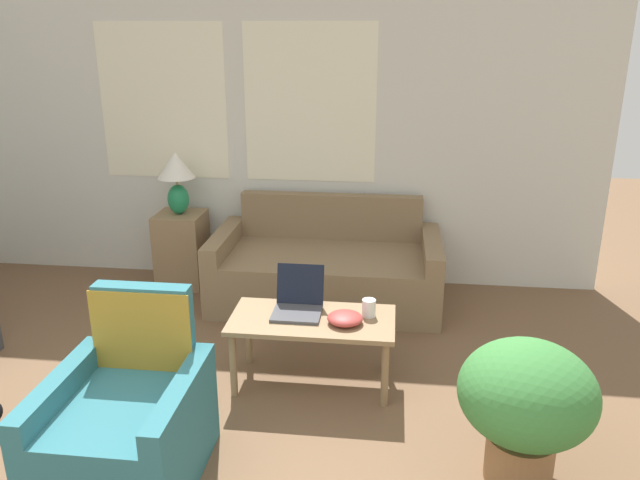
{
  "coord_description": "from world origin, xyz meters",
  "views": [
    {
      "loc": [
        1.27,
        -1.68,
        2.14
      ],
      "look_at": [
        0.78,
        2.39,
        0.75
      ],
      "focal_mm": 35.0,
      "sensor_mm": 36.0,
      "label": 1
    }
  ],
  "objects_px": {
    "cup_navy": "(369,308)",
    "table_lamp": "(177,175)",
    "laptop": "(298,302)",
    "snack_bowl": "(345,318)",
    "armchair": "(129,425)",
    "potted_plant": "(526,400)",
    "coffee_table": "(312,326)",
    "couch": "(327,270)"
  },
  "relations": [
    {
      "from": "couch",
      "to": "armchair",
      "type": "xyz_separation_m",
      "value": [
        -0.74,
        -2.25,
        0.02
      ]
    },
    {
      "from": "armchair",
      "to": "snack_bowl",
      "type": "xyz_separation_m",
      "value": [
        1.0,
        0.9,
        0.21
      ]
    },
    {
      "from": "coffee_table",
      "to": "snack_bowl",
      "type": "height_order",
      "value": "snack_bowl"
    },
    {
      "from": "armchair",
      "to": "laptop",
      "type": "xyz_separation_m",
      "value": [
        0.69,
        1.03,
        0.24
      ]
    },
    {
      "from": "couch",
      "to": "coffee_table",
      "type": "xyz_separation_m",
      "value": [
        0.05,
        -1.3,
        0.14
      ]
    },
    {
      "from": "cup_navy",
      "to": "table_lamp",
      "type": "bearing_deg",
      "value": 139.97
    },
    {
      "from": "armchair",
      "to": "snack_bowl",
      "type": "distance_m",
      "value": 1.36
    },
    {
      "from": "table_lamp",
      "to": "laptop",
      "type": "xyz_separation_m",
      "value": [
        1.24,
        -1.4,
        -0.47
      ]
    },
    {
      "from": "laptop",
      "to": "cup_navy",
      "type": "bearing_deg",
      "value": -2.21
    },
    {
      "from": "potted_plant",
      "to": "coffee_table",
      "type": "bearing_deg",
      "value": 146.0
    },
    {
      "from": "coffee_table",
      "to": "cup_navy",
      "type": "xyz_separation_m",
      "value": [
        0.34,
        0.07,
        0.11
      ]
    },
    {
      "from": "table_lamp",
      "to": "snack_bowl",
      "type": "distance_m",
      "value": 2.23
    },
    {
      "from": "coffee_table",
      "to": "cup_navy",
      "type": "relative_size",
      "value": 9.24
    },
    {
      "from": "table_lamp",
      "to": "potted_plant",
      "type": "height_order",
      "value": "table_lamp"
    },
    {
      "from": "table_lamp",
      "to": "coffee_table",
      "type": "height_order",
      "value": "table_lamp"
    },
    {
      "from": "couch",
      "to": "cup_navy",
      "type": "xyz_separation_m",
      "value": [
        0.4,
        -1.23,
        0.25
      ]
    },
    {
      "from": "couch",
      "to": "potted_plant",
      "type": "height_order",
      "value": "couch"
    },
    {
      "from": "armchair",
      "to": "laptop",
      "type": "relative_size",
      "value": 2.74
    },
    {
      "from": "cup_navy",
      "to": "coffee_table",
      "type": "bearing_deg",
      "value": -168.46
    },
    {
      "from": "table_lamp",
      "to": "snack_bowl",
      "type": "bearing_deg",
      "value": -44.72
    },
    {
      "from": "armchair",
      "to": "table_lamp",
      "type": "distance_m",
      "value": 2.59
    },
    {
      "from": "laptop",
      "to": "cup_navy",
      "type": "xyz_separation_m",
      "value": [
        0.44,
        -0.02,
        -0.01
      ]
    },
    {
      "from": "couch",
      "to": "table_lamp",
      "type": "height_order",
      "value": "table_lamp"
    },
    {
      "from": "armchair",
      "to": "coffee_table",
      "type": "height_order",
      "value": "armchair"
    },
    {
      "from": "table_lamp",
      "to": "laptop",
      "type": "bearing_deg",
      "value": -48.42
    },
    {
      "from": "coffee_table",
      "to": "snack_bowl",
      "type": "bearing_deg",
      "value": -12.79
    },
    {
      "from": "coffee_table",
      "to": "laptop",
      "type": "xyz_separation_m",
      "value": [
        -0.1,
        0.09,
        0.11
      ]
    },
    {
      "from": "coffee_table",
      "to": "potted_plant",
      "type": "bearing_deg",
      "value": -34.0
    },
    {
      "from": "snack_bowl",
      "to": "potted_plant",
      "type": "relative_size",
      "value": 0.29
    },
    {
      "from": "armchair",
      "to": "table_lamp",
      "type": "xyz_separation_m",
      "value": [
        -0.55,
        2.43,
        0.71
      ]
    },
    {
      "from": "armchair",
      "to": "snack_bowl",
      "type": "height_order",
      "value": "armchair"
    },
    {
      "from": "coffee_table",
      "to": "couch",
      "type": "bearing_deg",
      "value": 92.34
    },
    {
      "from": "laptop",
      "to": "couch",
      "type": "bearing_deg",
      "value": 87.75
    },
    {
      "from": "coffee_table",
      "to": "potted_plant",
      "type": "height_order",
      "value": "potted_plant"
    },
    {
      "from": "snack_bowl",
      "to": "potted_plant",
      "type": "bearing_deg",
      "value": -37.72
    },
    {
      "from": "table_lamp",
      "to": "potted_plant",
      "type": "xyz_separation_m",
      "value": [
        2.48,
        -2.25,
        -0.53
      ]
    },
    {
      "from": "snack_bowl",
      "to": "potted_plant",
      "type": "xyz_separation_m",
      "value": [
        0.93,
        -0.72,
        -0.03
      ]
    },
    {
      "from": "laptop",
      "to": "potted_plant",
      "type": "distance_m",
      "value": 1.5
    },
    {
      "from": "couch",
      "to": "armchair",
      "type": "bearing_deg",
      "value": -108.23
    },
    {
      "from": "couch",
      "to": "armchair",
      "type": "height_order",
      "value": "armchair"
    },
    {
      "from": "coffee_table",
      "to": "cup_navy",
      "type": "bearing_deg",
      "value": 11.54
    },
    {
      "from": "laptop",
      "to": "potted_plant",
      "type": "xyz_separation_m",
      "value": [
        1.24,
        -0.85,
        -0.06
      ]
    }
  ]
}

